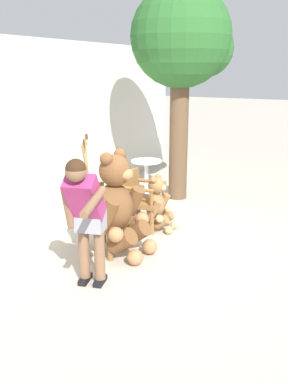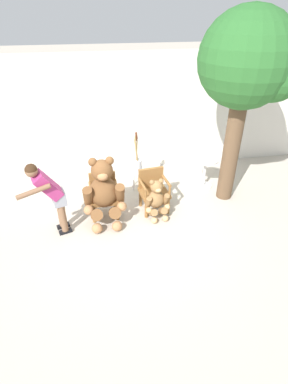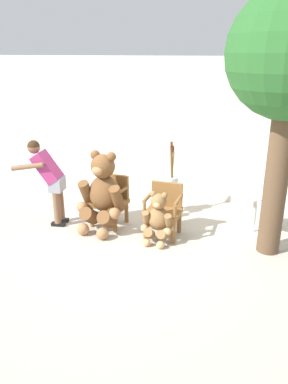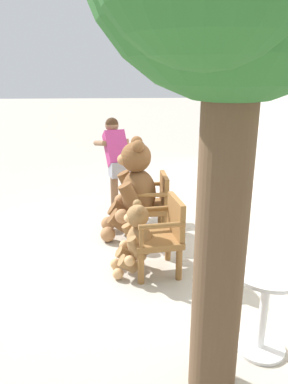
{
  "view_description": "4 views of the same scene",
  "coord_description": "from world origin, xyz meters",
  "px_view_note": "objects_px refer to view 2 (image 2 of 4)",
  "views": [
    {
      "loc": [
        -4.82,
        -2.63,
        2.32
      ],
      "look_at": [
        -0.26,
        -0.05,
        0.81
      ],
      "focal_mm": 40.0,
      "sensor_mm": 36.0,
      "label": 1
    },
    {
      "loc": [
        -0.6,
        -4.63,
        3.7
      ],
      "look_at": [
        0.24,
        0.06,
        0.67
      ],
      "focal_mm": 28.0,
      "sensor_mm": 36.0,
      "label": 2
    },
    {
      "loc": [
        2.62,
        -4.8,
        2.85
      ],
      "look_at": [
        0.36,
        -0.02,
        0.88
      ],
      "focal_mm": 35.0,
      "sensor_mm": 36.0,
      "label": 3
    },
    {
      "loc": [
        4.29,
        -0.06,
        2.16
      ],
      "look_at": [
        0.15,
        0.28,
        0.84
      ],
      "focal_mm": 35.0,
      "sensor_mm": 36.0,
      "label": 4
    }
  ],
  "objects_px": {
    "teddy_bear_large": "(104,192)",
    "teddy_bear_small": "(157,199)",
    "round_side_table": "(205,169)",
    "patio_tree": "(251,66)",
    "wooden_chair_left": "(104,194)",
    "brush_bucket": "(137,163)",
    "person_visitor": "(50,192)",
    "wooden_chair_right": "(153,189)",
    "white_stool": "(137,174)"
  },
  "relations": [
    {
      "from": "wooden_chair_left",
      "to": "round_side_table",
      "type": "xyz_separation_m",
      "value": [
        2.35,
        0.65,
        -0.01
      ]
    },
    {
      "from": "wooden_chair_right",
      "to": "teddy_bear_large",
      "type": "xyz_separation_m",
      "value": [
        -1.01,
        -0.25,
        0.2
      ]
    },
    {
      "from": "white_stool",
      "to": "wooden_chair_right",
      "type": "bearing_deg",
      "value": -77.14
    },
    {
      "from": "brush_bucket",
      "to": "white_stool",
      "type": "bearing_deg",
      "value": 60.77
    },
    {
      "from": "white_stool",
      "to": "round_side_table",
      "type": "height_order",
      "value": "round_side_table"
    },
    {
      "from": "round_side_table",
      "to": "teddy_bear_small",
      "type": "bearing_deg",
      "value": -144.75
    },
    {
      "from": "teddy_bear_large",
      "to": "person_visitor",
      "type": "bearing_deg",
      "value": -167.62
    },
    {
      "from": "white_stool",
      "to": "brush_bucket",
      "type": "xyz_separation_m",
      "value": [
        -0.0,
        -0.0,
        0.3
      ]
    },
    {
      "from": "wooden_chair_right",
      "to": "teddy_bear_small",
      "type": "bearing_deg",
      "value": -87.49
    },
    {
      "from": "round_side_table",
      "to": "wooden_chair_left",
      "type": "bearing_deg",
      "value": -164.48
    },
    {
      "from": "wooden_chair_right",
      "to": "brush_bucket",
      "type": "distance_m",
      "value": 0.9
    },
    {
      "from": "white_stool",
      "to": "brush_bucket",
      "type": "relative_size",
      "value": 0.5
    },
    {
      "from": "patio_tree",
      "to": "teddy_bear_large",
      "type": "bearing_deg",
      "value": -172.18
    },
    {
      "from": "round_side_table",
      "to": "person_visitor",
      "type": "bearing_deg",
      "value": -161.29
    },
    {
      "from": "wooden_chair_left",
      "to": "wooden_chair_right",
      "type": "distance_m",
      "value": 1.01
    },
    {
      "from": "white_stool",
      "to": "brush_bucket",
      "type": "distance_m",
      "value": 0.3
    },
    {
      "from": "wooden_chair_left",
      "to": "white_stool",
      "type": "xyz_separation_m",
      "value": [
        0.81,
        0.86,
        -0.11
      ]
    },
    {
      "from": "brush_bucket",
      "to": "wooden_chair_right",
      "type": "bearing_deg",
      "value": -77.02
    },
    {
      "from": "teddy_bear_small",
      "to": "patio_tree",
      "type": "xyz_separation_m",
      "value": [
        1.72,
        0.41,
        2.34
      ]
    },
    {
      "from": "wooden_chair_right",
      "to": "white_stool",
      "type": "distance_m",
      "value": 0.89
    },
    {
      "from": "person_visitor",
      "to": "wooden_chair_right",
      "type": "bearing_deg",
      "value": 13.3
    },
    {
      "from": "teddy_bear_small",
      "to": "brush_bucket",
      "type": "bearing_deg",
      "value": 100.42
    },
    {
      "from": "teddy_bear_small",
      "to": "white_stool",
      "type": "bearing_deg",
      "value": 100.34
    },
    {
      "from": "wooden_chair_right",
      "to": "round_side_table",
      "type": "distance_m",
      "value": 1.49
    },
    {
      "from": "teddy_bear_large",
      "to": "brush_bucket",
      "type": "bearing_deg",
      "value": 53.96
    },
    {
      "from": "teddy_bear_small",
      "to": "brush_bucket",
      "type": "relative_size",
      "value": 0.9
    },
    {
      "from": "wooden_chair_left",
      "to": "teddy_bear_large",
      "type": "bearing_deg",
      "value": -89.95
    },
    {
      "from": "white_stool",
      "to": "patio_tree",
      "type": "height_order",
      "value": "patio_tree"
    },
    {
      "from": "wooden_chair_left",
      "to": "teddy_bear_small",
      "type": "xyz_separation_m",
      "value": [
        1.02,
        -0.29,
        -0.05
      ]
    },
    {
      "from": "person_visitor",
      "to": "round_side_table",
      "type": "relative_size",
      "value": 2.08
    },
    {
      "from": "wooden_chair_left",
      "to": "round_side_table",
      "type": "bearing_deg",
      "value": 15.52
    },
    {
      "from": "wooden_chair_right",
      "to": "white_stool",
      "type": "bearing_deg",
      "value": 102.86
    },
    {
      "from": "white_stool",
      "to": "brush_bucket",
      "type": "height_order",
      "value": "brush_bucket"
    },
    {
      "from": "patio_tree",
      "to": "wooden_chair_right",
      "type": "bearing_deg",
      "value": -175.96
    },
    {
      "from": "round_side_table",
      "to": "patio_tree",
      "type": "xyz_separation_m",
      "value": [
        0.39,
        -0.53,
        2.31
      ]
    },
    {
      "from": "person_visitor",
      "to": "white_stool",
      "type": "relative_size",
      "value": 3.25
    },
    {
      "from": "wooden_chair_left",
      "to": "patio_tree",
      "type": "bearing_deg",
      "value": 2.54
    },
    {
      "from": "person_visitor",
      "to": "white_stool",
      "type": "height_order",
      "value": "person_visitor"
    },
    {
      "from": "wooden_chair_right",
      "to": "person_visitor",
      "type": "height_order",
      "value": "person_visitor"
    },
    {
      "from": "teddy_bear_large",
      "to": "teddy_bear_small",
      "type": "height_order",
      "value": "teddy_bear_large"
    },
    {
      "from": "teddy_bear_large",
      "to": "teddy_bear_small",
      "type": "xyz_separation_m",
      "value": [
        1.02,
        -0.03,
        -0.26
      ]
    },
    {
      "from": "teddy_bear_small",
      "to": "round_side_table",
      "type": "bearing_deg",
      "value": 35.25
    },
    {
      "from": "round_side_table",
      "to": "patio_tree",
      "type": "distance_m",
      "value": 2.4
    },
    {
      "from": "teddy_bear_large",
      "to": "patio_tree",
      "type": "relative_size",
      "value": 0.37
    },
    {
      "from": "teddy_bear_small",
      "to": "round_side_table",
      "type": "xyz_separation_m",
      "value": [
        1.33,
        0.94,
        0.04
      ]
    },
    {
      "from": "wooden_chair_left",
      "to": "round_side_table",
      "type": "distance_m",
      "value": 2.44
    },
    {
      "from": "person_visitor",
      "to": "patio_tree",
      "type": "xyz_separation_m",
      "value": [
        3.68,
        0.58,
        1.86
      ]
    },
    {
      "from": "brush_bucket",
      "to": "teddy_bear_large",
      "type": "bearing_deg",
      "value": -126.04
    },
    {
      "from": "teddy_bear_small",
      "to": "white_stool",
      "type": "xyz_separation_m",
      "value": [
        -0.21,
        1.15,
        -0.05
      ]
    },
    {
      "from": "wooden_chair_right",
      "to": "patio_tree",
      "type": "bearing_deg",
      "value": 4.04
    }
  ]
}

